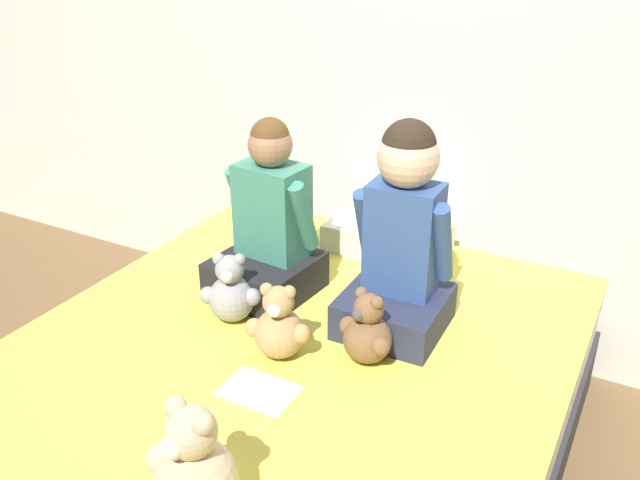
% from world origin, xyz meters
% --- Properties ---
extents(ground_plane, '(14.00, 14.00, 0.00)m').
position_xyz_m(ground_plane, '(0.00, 0.00, 0.00)').
color(ground_plane, brown).
extents(wall_behind_bed, '(8.00, 0.06, 2.50)m').
position_xyz_m(wall_behind_bed, '(0.00, 1.08, 1.25)').
color(wall_behind_bed, silver).
rests_on(wall_behind_bed, ground_plane).
extents(bed, '(1.66, 1.95, 0.49)m').
position_xyz_m(bed, '(0.00, 0.00, 0.24)').
color(bed, '#2D2D33').
rests_on(bed, ground_plane).
extents(child_on_left, '(0.35, 0.36, 0.62)m').
position_xyz_m(child_on_left, '(-0.24, 0.32, 0.73)').
color(child_on_left, black).
rests_on(child_on_left, bed).
extents(child_on_right, '(0.32, 0.33, 0.68)m').
position_xyz_m(child_on_right, '(0.24, 0.32, 0.79)').
color(child_on_right, '#282D47').
rests_on(child_on_right, bed).
extents(teddy_bear_held_by_left_child, '(0.19, 0.15, 0.24)m').
position_xyz_m(teddy_bear_held_by_left_child, '(-0.24, 0.08, 0.59)').
color(teddy_bear_held_by_left_child, '#939399').
rests_on(teddy_bear_held_by_left_child, bed).
extents(teddy_bear_held_by_right_child, '(0.19, 0.15, 0.23)m').
position_xyz_m(teddy_bear_held_by_right_child, '(0.24, 0.08, 0.59)').
color(teddy_bear_held_by_right_child, brown).
rests_on(teddy_bear_held_by_right_child, bed).
extents(teddy_bear_between_children, '(0.20, 0.15, 0.24)m').
position_xyz_m(teddy_bear_between_children, '(-0.00, -0.02, 0.59)').
color(teddy_bear_between_children, tan).
rests_on(teddy_bear_between_children, bed).
extents(teddy_bear_at_foot_of_bed, '(0.25, 0.19, 0.30)m').
position_xyz_m(teddy_bear_at_foot_of_bed, '(0.16, -0.62, 0.62)').
color(teddy_bear_at_foot_of_bed, '#D1B78E').
rests_on(teddy_bear_at_foot_of_bed, bed).
extents(pillow_at_headboard, '(0.46, 0.28, 0.11)m').
position_xyz_m(pillow_at_headboard, '(0.00, 0.81, 0.55)').
color(pillow_at_headboard, silver).
rests_on(pillow_at_headboard, bed).
extents(sign_card, '(0.21, 0.15, 0.00)m').
position_xyz_m(sign_card, '(0.04, -0.20, 0.49)').
color(sign_card, white).
rests_on(sign_card, bed).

